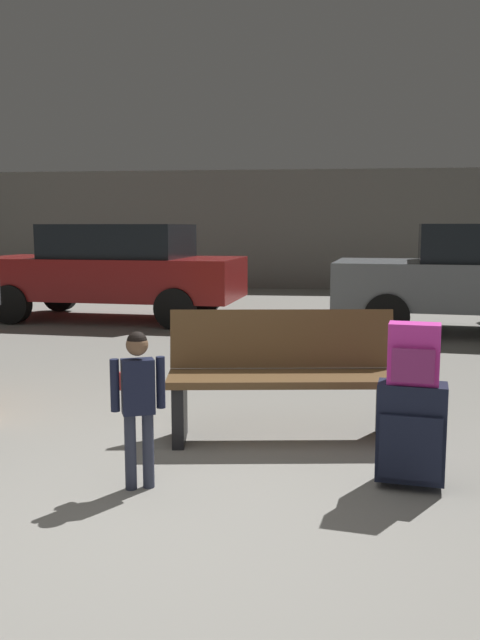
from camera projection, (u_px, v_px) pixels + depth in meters
name	position (u px, v px, depth m)	size (l,w,h in m)	color
ground_plane	(244.00, 367.00, 7.30)	(18.00, 18.00, 0.10)	gray
garage_back_wall	(285.00, 230.00, 15.81)	(18.00, 0.12, 2.80)	slate
bench	(283.00, 376.00, 4.65)	(1.65, 0.73, 0.89)	brown
suitcase	(411.00, 433.00, 3.77)	(0.41, 0.28, 0.60)	#191E33
backpack_bright	(414.00, 354.00, 3.70)	(0.30, 0.23, 0.34)	#D833A5
child	(138.00, 393.00, 3.72)	(0.29, 0.17, 0.90)	#33384C
parked_car_far	(113.00, 269.00, 10.60)	(4.23, 2.07, 1.51)	maroon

